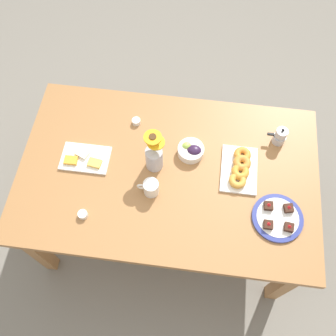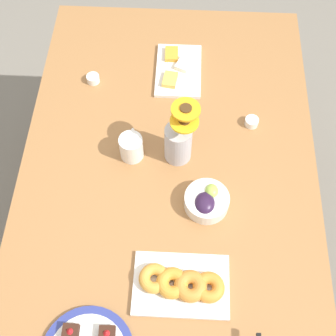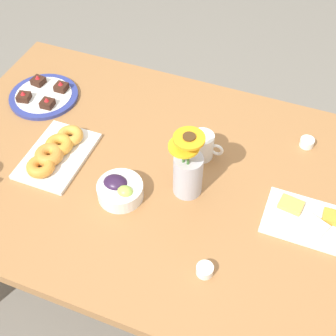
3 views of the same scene
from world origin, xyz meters
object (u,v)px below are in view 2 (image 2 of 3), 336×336
object	(u,v)px
dining_table	(168,186)
coffee_mug	(131,147)
jam_cup_honey	(93,78)
croissant_platter	(182,284)
cheese_platter	(178,70)
jam_cup_berry	(252,122)
grape_bowl	(207,201)
flower_vase	(179,140)

from	to	relation	value
dining_table	coffee_mug	xyz separation A→B (m)	(0.07, 0.13, 0.13)
coffee_mug	jam_cup_honey	bearing A→B (deg)	28.76
croissant_platter	jam_cup_honey	bearing A→B (deg)	25.08
coffee_mug	cheese_platter	world-z (taller)	coffee_mug
cheese_platter	jam_cup_honey	size ratio (longest dim) A/B	5.42
coffee_mug	jam_cup_berry	distance (m)	0.44
dining_table	coffee_mug	world-z (taller)	coffee_mug
grape_bowl	croissant_platter	size ratio (longest dim) A/B	0.51
grape_bowl	flower_vase	world-z (taller)	flower_vase
jam_cup_honey	jam_cup_berry	distance (m)	0.61
dining_table	flower_vase	world-z (taller)	flower_vase
jam_cup_berry	dining_table	bearing A→B (deg)	127.50
jam_cup_honey	jam_cup_berry	world-z (taller)	same
dining_table	coffee_mug	size ratio (longest dim) A/B	14.04
jam_cup_berry	flower_vase	size ratio (longest dim) A/B	0.19
flower_vase	cheese_platter	bearing A→B (deg)	2.47
jam_cup_berry	croissant_platter	bearing A→B (deg)	159.13
grape_bowl	flower_vase	size ratio (longest dim) A/B	0.55
jam_cup_berry	flower_vase	xyz separation A→B (m)	(-0.14, 0.25, 0.08)
jam_cup_berry	flower_vase	bearing A→B (deg)	119.40
jam_cup_honey	coffee_mug	bearing A→B (deg)	-151.24
dining_table	flower_vase	size ratio (longest dim) A/B	6.20
dining_table	grape_bowl	xyz separation A→B (m)	(-0.11, -0.13, 0.12)
dining_table	jam_cup_berry	world-z (taller)	jam_cup_berry
coffee_mug	dining_table	bearing A→B (deg)	-119.66
jam_cup_honey	flower_vase	bearing A→B (deg)	-133.39
grape_bowl	jam_cup_honey	world-z (taller)	grape_bowl
croissant_platter	cheese_platter	bearing A→B (deg)	2.96
flower_vase	coffee_mug	bearing A→B (deg)	91.51
coffee_mug	flower_vase	bearing A→B (deg)	-88.49
jam_cup_berry	coffee_mug	bearing A→B (deg)	109.68
coffee_mug	croissant_platter	distance (m)	0.49
dining_table	grape_bowl	bearing A→B (deg)	-130.57
cheese_platter	croissant_platter	bearing A→B (deg)	-177.04
jam_cup_honey	flower_vase	distance (m)	0.46
croissant_platter	jam_cup_honey	world-z (taller)	croissant_platter
flower_vase	jam_cup_berry	bearing A→B (deg)	-60.60
dining_table	coffee_mug	bearing A→B (deg)	60.34
cheese_platter	jam_cup_honey	world-z (taller)	cheese_platter
jam_cup_honey	croissant_platter	bearing A→B (deg)	-154.92
coffee_mug	grape_bowl	distance (m)	0.31
dining_table	jam_cup_honey	xyz separation A→B (m)	(0.39, 0.30, 0.10)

